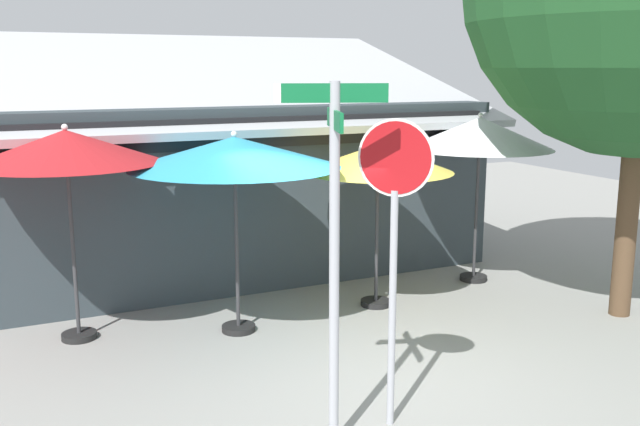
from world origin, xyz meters
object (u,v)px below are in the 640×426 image
stop_sign (394,220)px  patio_umbrella_crimson_left (66,148)px  street_sign_post (334,232)px  patio_umbrella_mustard_right (378,160)px  patio_umbrella_ivory_far_right (480,134)px  patio_umbrella_teal_center (234,153)px

stop_sign → patio_umbrella_crimson_left: bearing=123.8°
street_sign_post → patio_umbrella_mustard_right: (2.33, 3.26, 0.13)m
street_sign_post → stop_sign: bearing=10.1°
street_sign_post → patio_umbrella_crimson_left: (-1.75, 3.75, 0.43)m
patio_umbrella_crimson_left → patio_umbrella_mustard_right: (4.08, -0.50, -0.30)m
street_sign_post → patio_umbrella_ivory_far_right: street_sign_post is taller
stop_sign → patio_umbrella_ivory_far_right: (3.72, 3.55, 0.36)m
patio_umbrella_crimson_left → patio_umbrella_ivory_far_right: size_ratio=1.01×
stop_sign → patio_umbrella_mustard_right: size_ratio=1.22×
stop_sign → patio_umbrella_crimson_left: size_ratio=1.08×
patio_umbrella_teal_center → patio_umbrella_mustard_right: patio_umbrella_teal_center is taller
street_sign_post → patio_umbrella_mustard_right: bearing=54.5°
patio_umbrella_mustard_right → patio_umbrella_ivory_far_right: size_ratio=0.89×
street_sign_post → patio_umbrella_mustard_right: size_ratio=1.36×
patio_umbrella_crimson_left → patio_umbrella_mustard_right: patio_umbrella_crimson_left is taller
patio_umbrella_mustard_right → patio_umbrella_ivory_far_right: (2.07, 0.41, 0.24)m
patio_umbrella_crimson_left → patio_umbrella_teal_center: bearing=-17.8°
street_sign_post → stop_sign: 0.69m
stop_sign → patio_umbrella_teal_center: stop_sign is taller
patio_umbrella_mustard_right → patio_umbrella_teal_center: bearing=-176.7°
stop_sign → patio_umbrella_teal_center: 3.07m
patio_umbrella_ivory_far_right → patio_umbrella_mustard_right: bearing=-168.8°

